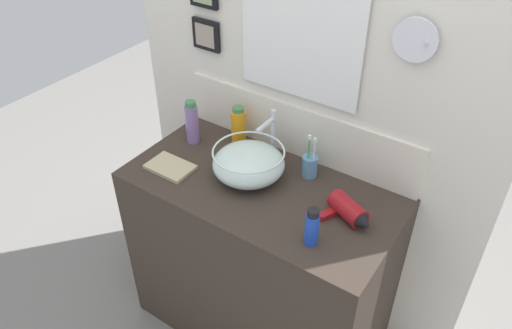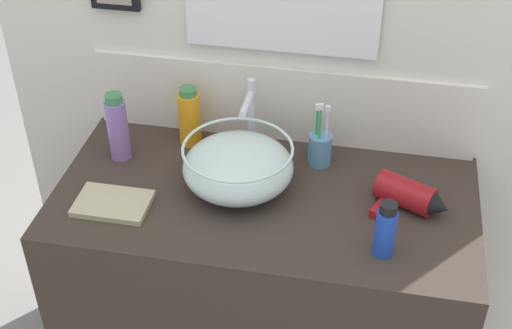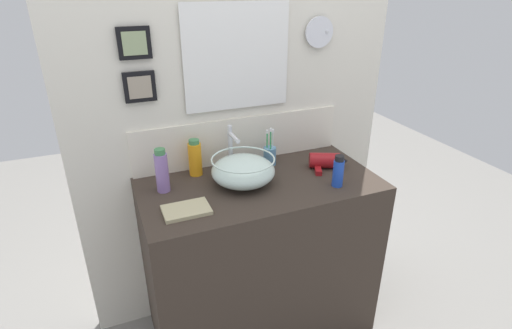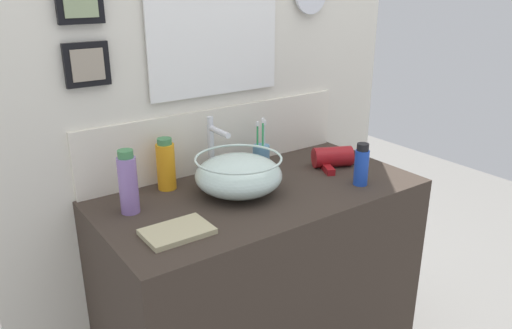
# 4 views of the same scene
# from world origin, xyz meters

# --- Properties ---
(ground_plane) EXTENTS (6.00, 6.00, 0.00)m
(ground_plane) POSITION_xyz_m (0.00, 0.00, 0.00)
(ground_plane) COLOR gray
(vanity_counter) EXTENTS (1.12, 0.56, 0.88)m
(vanity_counter) POSITION_xyz_m (0.00, 0.00, 0.44)
(vanity_counter) COLOR #382D26
(vanity_counter) RESTS_ON ground
(back_panel) EXTENTS (1.66, 0.10, 2.39)m
(back_panel) POSITION_xyz_m (-0.00, 0.31, 1.20)
(back_panel) COLOR silver
(back_panel) RESTS_ON ground
(glass_bowl_sink) EXTENTS (0.29, 0.29, 0.13)m
(glass_bowl_sink) POSITION_xyz_m (-0.08, 0.03, 0.95)
(glass_bowl_sink) COLOR silver
(glass_bowl_sink) RESTS_ON vanity_counter
(faucet) EXTENTS (0.02, 0.13, 0.23)m
(faucet) POSITION_xyz_m (-0.08, 0.19, 1.02)
(faucet) COLOR silver
(faucet) RESTS_ON vanity_counter
(hair_drier) EXTENTS (0.21, 0.15, 0.08)m
(hair_drier) POSITION_xyz_m (0.37, 0.03, 0.92)
(hair_drier) COLOR maroon
(hair_drier) RESTS_ON vanity_counter
(toothbrush_cup) EXTENTS (0.06, 0.06, 0.20)m
(toothbrush_cup) POSITION_xyz_m (0.12, 0.17, 0.93)
(toothbrush_cup) COLOR #598CB2
(toothbrush_cup) RESTS_ON vanity_counter
(soap_dispenser) EXTENTS (0.05, 0.05, 0.15)m
(soap_dispenser) POSITION_xyz_m (0.32, -0.16, 0.96)
(soap_dispenser) COLOR blue
(soap_dispenser) RESTS_ON vanity_counter
(shampoo_bottle) EXTENTS (0.06, 0.06, 0.20)m
(shampoo_bottle) POSITION_xyz_m (-0.43, 0.10, 0.98)
(shampoo_bottle) COLOR #8C6BB2
(shampoo_bottle) RESTS_ON vanity_counter
(spray_bottle) EXTENTS (0.06, 0.06, 0.18)m
(spray_bottle) POSITION_xyz_m (-0.26, 0.20, 0.97)
(spray_bottle) COLOR orange
(spray_bottle) RESTS_ON vanity_counter
(hand_towel) EXTENTS (0.19, 0.13, 0.02)m
(hand_towel) POSITION_xyz_m (-0.38, -0.12, 0.89)
(hand_towel) COLOR tan
(hand_towel) RESTS_ON vanity_counter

